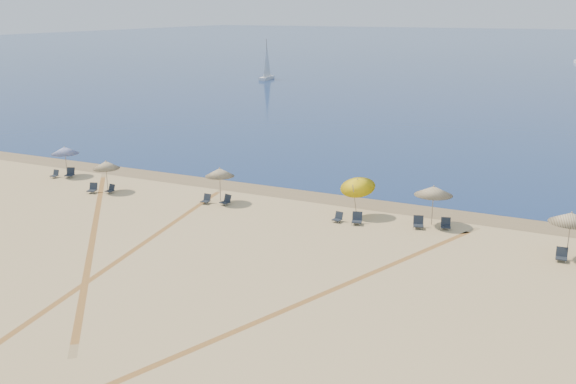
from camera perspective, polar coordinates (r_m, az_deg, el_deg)
name	(u,v)px	position (r m, az deg, el deg)	size (l,w,h in m)	color
ground	(64,352)	(27.19, -19.09, -13.14)	(160.00, 160.00, 0.00)	tan
ocean	(549,47)	(242.39, 21.96, 11.74)	(500.00, 500.00, 0.00)	#0C2151
wet_sand	(312,196)	(45.86, 2.16, -0.32)	(500.00, 500.00, 0.00)	olive
umbrella_0	(65,150)	(53.79, -18.99, 3.48)	(2.13, 2.13, 2.38)	gray
umbrella_1	(106,165)	(48.25, -15.68, 2.30)	(1.92, 1.93, 2.30)	gray
umbrella_2	(220,172)	(44.02, -6.01, 1.74)	(1.98, 1.98, 2.45)	gray
umbrella_3	(357,184)	(41.03, 6.11, 0.73)	(2.21, 2.26, 2.81)	gray
umbrella_4	(434,191)	(40.12, 12.66, 0.11)	(2.33, 2.33, 2.50)	gray
umbrella_5	(571,218)	(36.83, 23.60, -2.08)	(2.25, 2.25, 2.62)	gray
chair_0	(55,174)	(53.88, -19.77, 1.48)	(0.51, 0.59, 0.60)	black
chair_1	(70,173)	(53.59, -18.58, 1.58)	(0.82, 0.88, 0.74)	black
chair_2	(93,188)	(48.60, -16.77, 0.30)	(0.74, 0.81, 0.70)	black
chair_3	(111,189)	(48.19, -15.30, 0.24)	(0.56, 0.64, 0.61)	black
chair_4	(206,199)	(44.35, -7.18, -0.64)	(0.53, 0.62, 0.63)	black
chair_5	(226,200)	(43.89, -5.45, -0.73)	(0.71, 0.78, 0.68)	black
chair_6	(338,218)	(40.36, 4.41, -2.25)	(0.59, 0.66, 0.61)	black
chair_7	(357,219)	(40.06, 6.08, -2.35)	(0.77, 0.84, 0.73)	black
chair_8	(418,223)	(39.90, 11.37, -2.66)	(0.78, 0.85, 0.73)	black
chair_9	(446,224)	(40.07, 13.68, -2.76)	(0.71, 0.78, 0.68)	black
chair_10	(562,255)	(37.05, 22.88, -5.12)	(0.61, 0.70, 0.70)	black
sailboat_0	(267,67)	(121.41, -1.87, 10.87)	(1.79, 5.02, 7.32)	white
tire_tracks	(165,261)	(34.79, -10.74, -5.99)	(53.37, 41.46, 0.00)	tan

